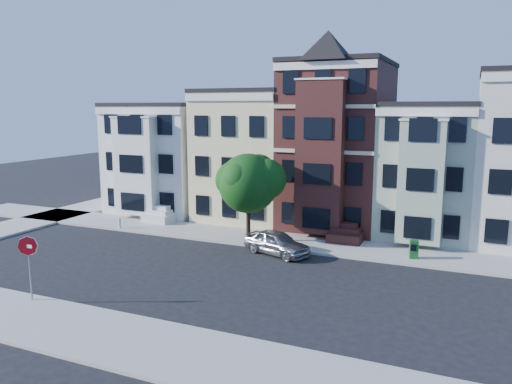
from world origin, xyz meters
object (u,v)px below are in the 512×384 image
at_px(newspaper_box, 414,249).
at_px(stop_sign, 29,264).
at_px(street_tree, 248,187).
at_px(parked_car, 277,243).
at_px(fire_hydrant, 120,224).

xyz_separation_m(newspaper_box, stop_sign, (-15.47, -13.75, 1.18)).
height_order(street_tree, parked_car, street_tree).
height_order(street_tree, stop_sign, street_tree).
bearing_deg(newspaper_box, street_tree, 167.45).
bearing_deg(parked_car, street_tree, 76.94).
bearing_deg(street_tree, parked_car, -32.15).
xyz_separation_m(street_tree, fire_hydrant, (-10.13, -0.59, -3.30)).
relative_size(parked_car, stop_sign, 1.28).
xyz_separation_m(parked_car, stop_sign, (-7.61, -11.73, 1.12)).
distance_m(newspaper_box, stop_sign, 20.73).
height_order(newspaper_box, fire_hydrant, newspaper_box).
xyz_separation_m(street_tree, parked_car, (2.69, -1.69, -3.01)).
distance_m(fire_hydrant, stop_sign, 13.92).
bearing_deg(parked_car, fire_hydrant, 104.19).
bearing_deg(fire_hydrant, stop_sign, -67.86).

